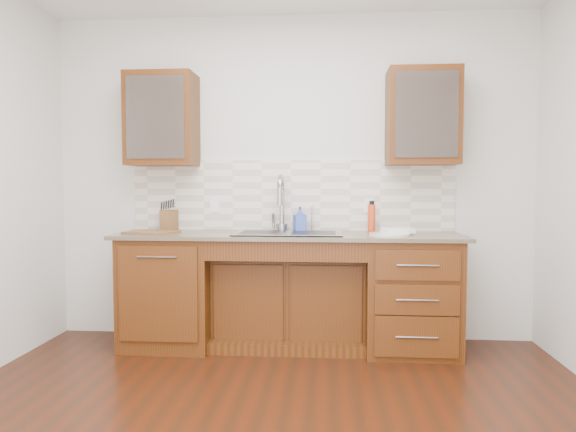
# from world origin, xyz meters

# --- Properties ---
(wall_back) EXTENTS (4.00, 0.10, 2.70)m
(wall_back) POSITION_xyz_m (0.00, 1.80, 1.35)
(wall_back) COLOR silver
(wall_back) RESTS_ON ground
(wall_front) EXTENTS (4.00, 0.10, 2.70)m
(wall_front) POSITION_xyz_m (0.00, -1.80, 1.35)
(wall_front) COLOR silver
(wall_front) RESTS_ON ground
(base_cabinet_left) EXTENTS (0.70, 0.62, 0.88)m
(base_cabinet_left) POSITION_xyz_m (-0.95, 1.44, 0.44)
(base_cabinet_left) COLOR #593014
(base_cabinet_left) RESTS_ON ground
(base_cabinet_center) EXTENTS (1.20, 0.44, 0.70)m
(base_cabinet_center) POSITION_xyz_m (0.00, 1.53, 0.35)
(base_cabinet_center) COLOR #593014
(base_cabinet_center) RESTS_ON ground
(base_cabinet_right) EXTENTS (0.70, 0.62, 0.88)m
(base_cabinet_right) POSITION_xyz_m (0.95, 1.44, 0.44)
(base_cabinet_right) COLOR #593014
(base_cabinet_right) RESTS_ON ground
(countertop) EXTENTS (2.70, 0.65, 0.03)m
(countertop) POSITION_xyz_m (0.00, 1.43, 0.90)
(countertop) COLOR #84705B
(countertop) RESTS_ON base_cabinet_left
(backsplash) EXTENTS (2.70, 0.02, 0.59)m
(backsplash) POSITION_xyz_m (0.00, 1.74, 1.21)
(backsplash) COLOR beige
(backsplash) RESTS_ON wall_back
(sink) EXTENTS (0.84, 0.46, 0.19)m
(sink) POSITION_xyz_m (0.00, 1.41, 0.83)
(sink) COLOR #9E9EA5
(sink) RESTS_ON countertop
(faucet) EXTENTS (0.04, 0.04, 0.40)m
(faucet) POSITION_xyz_m (-0.07, 1.64, 1.11)
(faucet) COLOR #999993
(faucet) RESTS_ON countertop
(filter_tap) EXTENTS (0.02, 0.02, 0.24)m
(filter_tap) POSITION_xyz_m (0.18, 1.65, 1.03)
(filter_tap) COLOR #999993
(filter_tap) RESTS_ON countertop
(upper_cabinet_left) EXTENTS (0.55, 0.34, 0.75)m
(upper_cabinet_left) POSITION_xyz_m (-1.05, 1.58, 1.83)
(upper_cabinet_left) COLOR #593014
(upper_cabinet_left) RESTS_ON wall_back
(upper_cabinet_right) EXTENTS (0.55, 0.34, 0.75)m
(upper_cabinet_right) POSITION_xyz_m (1.05, 1.58, 1.83)
(upper_cabinet_right) COLOR #593014
(upper_cabinet_right) RESTS_ON wall_back
(outlet_left) EXTENTS (0.08, 0.01, 0.12)m
(outlet_left) POSITION_xyz_m (-0.65, 1.73, 1.12)
(outlet_left) COLOR white
(outlet_left) RESTS_ON backsplash
(outlet_right) EXTENTS (0.08, 0.01, 0.12)m
(outlet_right) POSITION_xyz_m (0.65, 1.73, 1.12)
(outlet_right) COLOR white
(outlet_right) RESTS_ON backsplash
(soap_bottle) EXTENTS (0.12, 0.12, 0.20)m
(soap_bottle) POSITION_xyz_m (0.08, 1.61, 1.01)
(soap_bottle) COLOR #3E56C1
(soap_bottle) RESTS_ON countertop
(water_bottle) EXTENTS (0.07, 0.07, 0.22)m
(water_bottle) POSITION_xyz_m (0.67, 1.64, 1.02)
(water_bottle) COLOR red
(water_bottle) RESTS_ON countertop
(plate) EXTENTS (0.36, 0.36, 0.02)m
(plate) POSITION_xyz_m (0.78, 1.34, 0.92)
(plate) COLOR silver
(plate) RESTS_ON countertop
(dish_towel) EXTENTS (0.25, 0.21, 0.04)m
(dish_towel) POSITION_xyz_m (0.85, 1.41, 0.94)
(dish_towel) COLOR white
(dish_towel) RESTS_ON plate
(knife_block) EXTENTS (0.12, 0.17, 0.17)m
(knife_block) POSITION_xyz_m (-1.02, 1.64, 1.00)
(knife_block) COLOR brown
(knife_block) RESTS_ON countertop
(cutting_board) EXTENTS (0.43, 0.34, 0.02)m
(cutting_board) POSITION_xyz_m (-1.08, 1.37, 0.92)
(cutting_board) COLOR olive
(cutting_board) RESTS_ON countertop
(cup_left_a) EXTENTS (0.14, 0.14, 0.09)m
(cup_left_a) POSITION_xyz_m (-1.17, 1.58, 1.77)
(cup_left_a) COLOR white
(cup_left_a) RESTS_ON upper_cabinet_left
(cup_left_b) EXTENTS (0.12, 0.12, 0.10)m
(cup_left_b) POSITION_xyz_m (-0.99, 1.58, 1.78)
(cup_left_b) COLOR white
(cup_left_b) RESTS_ON upper_cabinet_left
(cup_right_a) EXTENTS (0.13, 0.13, 0.09)m
(cup_right_a) POSITION_xyz_m (0.90, 1.58, 1.77)
(cup_right_a) COLOR silver
(cup_right_a) RESTS_ON upper_cabinet_right
(cup_right_b) EXTENTS (0.11, 0.11, 0.10)m
(cup_right_b) POSITION_xyz_m (1.16, 1.58, 1.77)
(cup_right_b) COLOR white
(cup_right_b) RESTS_ON upper_cabinet_right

